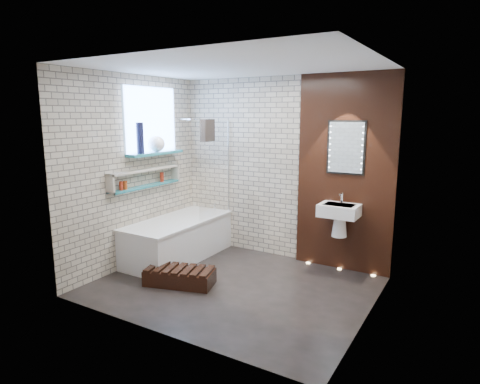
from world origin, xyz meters
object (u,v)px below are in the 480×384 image
Objects in this scene: washbasin at (339,215)px; bathtub at (178,238)px; led_mirror at (346,148)px; walnut_step at (180,277)px; bath_screen at (215,169)px.

bathtub is at bearing -163.99° from washbasin.
walnut_step is (-1.55, -1.53, -1.56)m from led_mirror.
led_mirror reaches higher than bath_screen.
led_mirror reaches higher than bathtub.
bathtub is 3.00× the size of washbasin.
bath_screen reaches higher than washbasin.
bath_screen is 1.89m from washbasin.
led_mirror is at bearing 44.67° from walnut_step.
washbasin is at bearing 5.78° from bath_screen.
bathtub is at bearing 129.80° from walnut_step.
washbasin is (1.82, 0.18, -0.49)m from bath_screen.
washbasin reaches higher than walnut_step.
bathtub is 1.00m from walnut_step.
bathtub is 2.07× the size of walnut_step.
bathtub is 1.14m from bath_screen.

